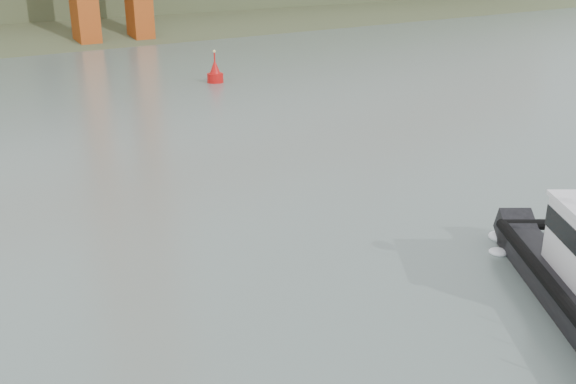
% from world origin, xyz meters
% --- Properties ---
extents(ground, '(400.00, 400.00, 0.00)m').
position_xyz_m(ground, '(0.00, 0.00, 0.00)').
color(ground, slate).
rests_on(ground, ground).
extents(nav_buoy, '(1.61, 1.61, 3.35)m').
position_xyz_m(nav_buoy, '(17.67, 41.65, 0.88)').
color(nav_buoy, red).
rests_on(nav_buoy, ground).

